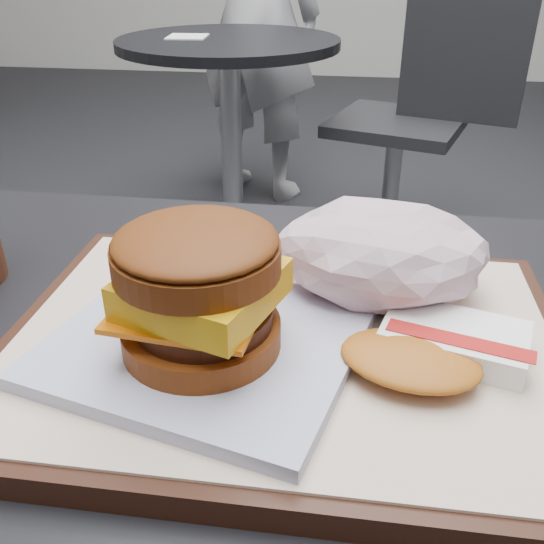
{
  "coord_description": "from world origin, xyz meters",
  "views": [
    {
      "loc": [
        0.06,
        -0.31,
        1.03
      ],
      "look_at": [
        0.02,
        0.03,
        0.83
      ],
      "focal_mm": 40.0,
      "sensor_mm": 36.0,
      "label": 1
    }
  ],
  "objects_px": {
    "breakfast_sandwich": "(202,303)",
    "patron": "(256,9)",
    "hash_brown": "(435,348)",
    "neighbor_chair": "(419,110)",
    "crumpled_wrapper": "(382,253)",
    "neighbor_table": "(230,103)",
    "serving_tray": "(283,348)"
  },
  "relations": [
    {
      "from": "breakfast_sandwich",
      "to": "patron",
      "type": "relative_size",
      "value": 0.15
    },
    {
      "from": "hash_brown",
      "to": "neighbor_chair",
      "type": "bearing_deg",
      "value": 85.28
    },
    {
      "from": "crumpled_wrapper",
      "to": "neighbor_chair",
      "type": "height_order",
      "value": "neighbor_chair"
    },
    {
      "from": "hash_brown",
      "to": "neighbor_table",
      "type": "bearing_deg",
      "value": 106.11
    },
    {
      "from": "neighbor_chair",
      "to": "patron",
      "type": "bearing_deg",
      "value": 142.18
    },
    {
      "from": "breakfast_sandwich",
      "to": "neighbor_chair",
      "type": "relative_size",
      "value": 0.26
    },
    {
      "from": "patron",
      "to": "neighbor_table",
      "type": "bearing_deg",
      "value": 115.85
    },
    {
      "from": "hash_brown",
      "to": "crumpled_wrapper",
      "type": "xyz_separation_m",
      "value": [
        -0.03,
        0.08,
        0.02
      ]
    },
    {
      "from": "neighbor_table",
      "to": "breakfast_sandwich",
      "type": "bearing_deg",
      "value": -78.79
    },
    {
      "from": "hash_brown",
      "to": "neighbor_chair",
      "type": "height_order",
      "value": "neighbor_chair"
    },
    {
      "from": "serving_tray",
      "to": "hash_brown",
      "type": "relative_size",
      "value": 2.93
    },
    {
      "from": "crumpled_wrapper",
      "to": "patron",
      "type": "distance_m",
      "value": 2.25
    },
    {
      "from": "crumpled_wrapper",
      "to": "patron",
      "type": "relative_size",
      "value": 0.1
    },
    {
      "from": "crumpled_wrapper",
      "to": "neighbor_table",
      "type": "bearing_deg",
      "value": 105.76
    },
    {
      "from": "patron",
      "to": "hash_brown",
      "type": "bearing_deg",
      "value": 126.23
    },
    {
      "from": "neighbor_table",
      "to": "crumpled_wrapper",
      "type": "bearing_deg",
      "value": -74.24
    },
    {
      "from": "hash_brown",
      "to": "crumpled_wrapper",
      "type": "bearing_deg",
      "value": 112.61
    },
    {
      "from": "hash_brown",
      "to": "neighbor_table",
      "type": "relative_size",
      "value": 0.17
    },
    {
      "from": "serving_tray",
      "to": "patron",
      "type": "relative_size",
      "value": 0.25
    },
    {
      "from": "crumpled_wrapper",
      "to": "neighbor_table",
      "type": "relative_size",
      "value": 0.2
    },
    {
      "from": "neighbor_chair",
      "to": "hash_brown",
      "type": "bearing_deg",
      "value": -94.72
    },
    {
      "from": "serving_tray",
      "to": "patron",
      "type": "distance_m",
      "value": 2.31
    },
    {
      "from": "neighbor_chair",
      "to": "neighbor_table",
      "type": "bearing_deg",
      "value": -166.23
    },
    {
      "from": "serving_tray",
      "to": "neighbor_chair",
      "type": "height_order",
      "value": "neighbor_chair"
    },
    {
      "from": "crumpled_wrapper",
      "to": "serving_tray",
      "type": "bearing_deg",
      "value": -134.22
    },
    {
      "from": "serving_tray",
      "to": "patron",
      "type": "bearing_deg",
      "value": 99.86
    },
    {
      "from": "serving_tray",
      "to": "breakfast_sandwich",
      "type": "bearing_deg",
      "value": -149.54
    },
    {
      "from": "hash_brown",
      "to": "patron",
      "type": "bearing_deg",
      "value": 102.17
    },
    {
      "from": "breakfast_sandwich",
      "to": "neighbor_table",
      "type": "height_order",
      "value": "breakfast_sandwich"
    },
    {
      "from": "serving_tray",
      "to": "crumpled_wrapper",
      "type": "distance_m",
      "value": 0.1
    },
    {
      "from": "neighbor_table",
      "to": "patron",
      "type": "xyz_separation_m",
      "value": [
        -0.02,
        0.65,
        0.22
      ]
    },
    {
      "from": "hash_brown",
      "to": "breakfast_sandwich",
      "type": "bearing_deg",
      "value": -174.75
    }
  ]
}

